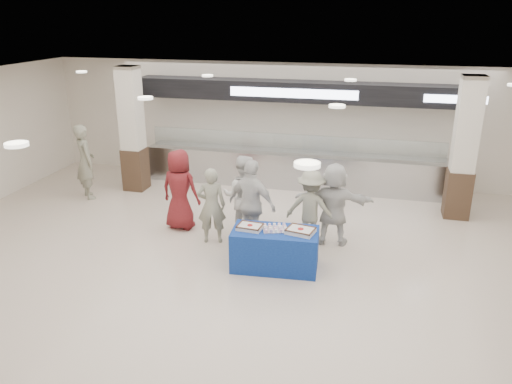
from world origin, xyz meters
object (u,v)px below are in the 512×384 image
(cupcake_tray, at_px, (275,228))
(soldier_b, at_px, (311,208))
(chef_tall, at_px, (243,196))
(sheet_cake_right, at_px, (301,230))
(soldier_a, at_px, (211,206))
(civilian_maroon, at_px, (180,190))
(sheet_cake_left, at_px, (250,227))
(civilian_white, at_px, (334,204))
(chef_short, at_px, (252,204))
(display_table, at_px, (275,249))
(soldier_bg, at_px, (85,162))

(cupcake_tray, xyz_separation_m, soldier_b, (0.48, 1.16, -0.01))
(cupcake_tray, distance_m, chef_tall, 1.59)
(sheet_cake_right, relative_size, cupcake_tray, 1.04)
(soldier_a, bearing_deg, civilian_maroon, -46.26)
(chef_tall, bearing_deg, cupcake_tray, 118.30)
(sheet_cake_left, xyz_separation_m, chef_tall, (-0.50, 1.33, 0.07))
(cupcake_tray, height_order, soldier_a, soldier_a)
(cupcake_tray, relative_size, soldier_a, 0.33)
(cupcake_tray, bearing_deg, civilian_white, 54.36)
(sheet_cake_right, distance_m, chef_short, 1.34)
(civilian_maroon, bearing_deg, civilian_white, -172.53)
(chef_short, xyz_separation_m, soldier_b, (1.10, 0.40, -0.13))
(soldier_a, xyz_separation_m, chef_tall, (0.52, 0.49, 0.08))
(display_table, distance_m, soldier_b, 1.33)
(soldier_b, xyz_separation_m, civilian_white, (0.44, 0.13, 0.07))
(display_table, relative_size, soldier_bg, 0.83)
(display_table, xyz_separation_m, civilian_white, (0.92, 1.31, 0.47))
(display_table, relative_size, chef_short, 0.86)
(sheet_cake_left, distance_m, chef_short, 0.84)
(chef_tall, distance_m, soldier_b, 1.44)
(chef_short, xyz_separation_m, civilian_white, (1.54, 0.53, -0.05))
(soldier_a, xyz_separation_m, chef_short, (0.85, -0.02, 0.11))
(display_table, bearing_deg, chef_short, 124.83)
(cupcake_tray, distance_m, soldier_bg, 5.90)
(display_table, relative_size, cupcake_tray, 2.98)
(civilian_maroon, bearing_deg, sheet_cake_right, 162.55)
(sheet_cake_left, xyz_separation_m, sheet_cake_right, (0.92, 0.04, 0.00))
(soldier_a, xyz_separation_m, soldier_bg, (-3.87, 1.73, 0.15))
(civilian_maroon, bearing_deg, soldier_bg, -14.79)
(chef_tall, height_order, soldier_bg, soldier_bg)
(sheet_cake_left, relative_size, civilian_white, 0.27)
(sheet_cake_right, bearing_deg, chef_tall, 137.70)
(cupcake_tray, distance_m, soldier_a, 1.66)
(soldier_b, bearing_deg, soldier_a, 15.98)
(soldier_a, xyz_separation_m, civilian_white, (2.39, 0.51, 0.06))
(display_table, distance_m, chef_short, 1.13)
(sheet_cake_left, xyz_separation_m, chef_short, (-0.17, 0.82, 0.10))
(soldier_bg, bearing_deg, chef_tall, -152.54)
(sheet_cake_left, relative_size, chef_short, 0.26)
(sheet_cake_right, distance_m, chef_tall, 1.91)
(civilian_maroon, bearing_deg, soldier_a, 157.54)
(chef_tall, xyz_separation_m, soldier_bg, (-4.39, 1.24, 0.07))
(display_table, bearing_deg, chef_tall, 122.53)
(cupcake_tray, xyz_separation_m, chef_short, (-0.62, 0.76, 0.12))
(civilian_white, height_order, soldier_bg, soldier_bg)
(chef_tall, height_order, chef_short, chef_short)
(civilian_white, bearing_deg, cupcake_tray, 49.95)
(cupcake_tray, relative_size, civilian_white, 0.31)
(cupcake_tray, height_order, soldier_b, soldier_b)
(civilian_white, bearing_deg, soldier_bg, -15.42)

